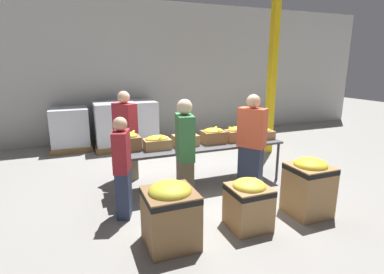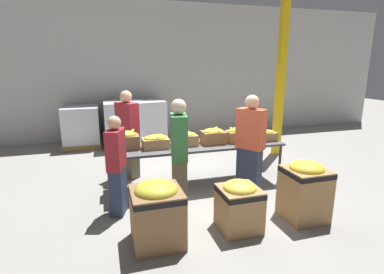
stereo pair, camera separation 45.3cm
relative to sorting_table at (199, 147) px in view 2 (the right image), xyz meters
name	(u,v)px [view 2 (the right image)]	position (x,y,z in m)	size (l,w,h in m)	color
ground_plane	(199,184)	(0.00, 0.00, -0.74)	(30.00, 30.00, 0.00)	gray
wall_back	(157,71)	(0.00, 4.08, 1.26)	(16.00, 0.08, 4.00)	#B7B7B2
sorting_table	(199,147)	(0.00, 0.00, 0.00)	(3.10, 0.85, 0.79)	#4C4C51
banana_box_0	(126,140)	(-1.32, 0.08, 0.21)	(0.46, 0.32, 0.33)	olive
banana_box_1	(156,141)	(-0.81, -0.03, 0.17)	(0.46, 0.30, 0.24)	tan
banana_box_2	(185,139)	(-0.28, 0.00, 0.17)	(0.45, 0.30, 0.26)	tan
banana_box_3	(213,136)	(0.27, -0.02, 0.19)	(0.42, 0.34, 0.30)	olive
banana_box_4	(239,134)	(0.77, -0.04, 0.19)	(0.46, 0.30, 0.28)	#A37A4C
banana_box_5	(264,135)	(1.28, -0.10, 0.15)	(0.46, 0.27, 0.23)	tan
volunteer_0	(128,135)	(-1.22, 0.78, 0.12)	(0.45, 0.52, 1.74)	#6B604C
volunteer_1	(250,146)	(0.71, -0.63, 0.12)	(0.46, 0.51, 1.73)	#2D3856
volunteer_2	(117,166)	(-1.52, -0.71, 0.01)	(0.32, 0.45, 1.51)	#2D3856
volunteer_3	(179,156)	(-0.59, -0.81, 0.12)	(0.31, 0.50, 1.73)	#6B604C
donation_bin_0	(157,211)	(-1.10, -1.66, -0.30)	(0.63, 0.63, 0.83)	olive
donation_bin_1	(239,204)	(0.03, -1.66, -0.37)	(0.54, 0.54, 0.71)	#A37A4C
donation_bin_2	(305,189)	(1.07, -1.66, -0.27)	(0.57, 0.57, 0.88)	#A37A4C
support_pillar	(281,73)	(2.49, 1.34, 1.26)	(0.17, 0.17, 4.00)	yellow
pallet_stack_0	(125,124)	(-1.12, 3.18, -0.13)	(1.14, 1.14, 1.23)	olive
pallet_stack_1	(81,127)	(-2.26, 3.47, -0.20)	(1.02, 1.02, 1.10)	olive
pallet_stack_2	(146,122)	(-0.50, 3.39, -0.14)	(1.12, 1.12, 1.22)	olive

